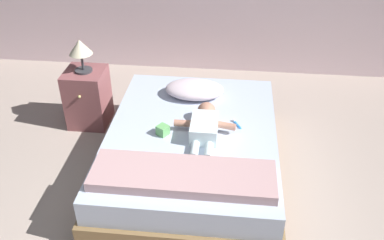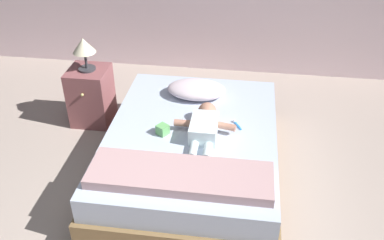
{
  "view_description": "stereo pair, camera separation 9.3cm",
  "coord_description": "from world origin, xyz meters",
  "px_view_note": "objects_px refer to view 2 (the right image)",
  "views": [
    {
      "loc": [
        0.49,
        -1.84,
        2.41
      ],
      "look_at": [
        0.19,
        0.96,
        0.53
      ],
      "focal_mm": 39.35,
      "sensor_mm": 36.0,
      "label": 1
    },
    {
      "loc": [
        0.58,
        -1.83,
        2.41
      ],
      "look_at": [
        0.19,
        0.96,
        0.53
      ],
      "focal_mm": 39.35,
      "sensor_mm": 36.0,
      "label": 2
    }
  ],
  "objects_px": {
    "toy_block": "(163,130)",
    "lamp": "(84,47)",
    "toothbrush": "(237,125)",
    "bed": "(192,151)",
    "pillow": "(197,89)",
    "nightstand": "(91,96)",
    "baby": "(205,126)"
  },
  "relations": [
    {
      "from": "toy_block",
      "to": "lamp",
      "type": "bearing_deg",
      "value": 139.9
    },
    {
      "from": "toothbrush",
      "to": "toy_block",
      "type": "relative_size",
      "value": 1.08
    },
    {
      "from": "bed",
      "to": "toy_block",
      "type": "bearing_deg",
      "value": -159.89
    },
    {
      "from": "pillow",
      "to": "toy_block",
      "type": "relative_size",
      "value": 4.76
    },
    {
      "from": "pillow",
      "to": "toy_block",
      "type": "bearing_deg",
      "value": -106.7
    },
    {
      "from": "bed",
      "to": "nightstand",
      "type": "relative_size",
      "value": 3.3
    },
    {
      "from": "pillow",
      "to": "bed",
      "type": "bearing_deg",
      "value": -86.4
    },
    {
      "from": "lamp",
      "to": "toy_block",
      "type": "relative_size",
      "value": 2.81
    },
    {
      "from": "baby",
      "to": "lamp",
      "type": "xyz_separation_m",
      "value": [
        -1.21,
        0.68,
        0.31
      ]
    },
    {
      "from": "baby",
      "to": "lamp",
      "type": "relative_size",
      "value": 2.01
    },
    {
      "from": "toothbrush",
      "to": "lamp",
      "type": "xyz_separation_m",
      "value": [
        -1.47,
        0.54,
        0.37
      ]
    },
    {
      "from": "pillow",
      "to": "baby",
      "type": "distance_m",
      "value": 0.59
    },
    {
      "from": "bed",
      "to": "toothbrush",
      "type": "xyz_separation_m",
      "value": [
        0.36,
        0.12,
        0.23
      ]
    },
    {
      "from": "bed",
      "to": "nightstand",
      "type": "height_order",
      "value": "nightstand"
    },
    {
      "from": "bed",
      "to": "toy_block",
      "type": "distance_m",
      "value": 0.36
    },
    {
      "from": "baby",
      "to": "toothbrush",
      "type": "relative_size",
      "value": 5.23
    },
    {
      "from": "nightstand",
      "to": "pillow",
      "type": "bearing_deg",
      "value": -5.38
    },
    {
      "from": "baby",
      "to": "toy_block",
      "type": "bearing_deg",
      "value": -169.13
    },
    {
      "from": "pillow",
      "to": "nightstand",
      "type": "xyz_separation_m",
      "value": [
        -1.07,
        0.1,
        -0.21
      ]
    },
    {
      "from": "baby",
      "to": "toothbrush",
      "type": "height_order",
      "value": "baby"
    },
    {
      "from": "toothbrush",
      "to": "toy_block",
      "type": "height_order",
      "value": "toy_block"
    },
    {
      "from": "nightstand",
      "to": "bed",
      "type": "bearing_deg",
      "value": -30.72
    },
    {
      "from": "pillow",
      "to": "toy_block",
      "type": "xyz_separation_m",
      "value": [
        -0.19,
        -0.64,
        -0.03
      ]
    },
    {
      "from": "pillow",
      "to": "toothbrush",
      "type": "height_order",
      "value": "pillow"
    },
    {
      "from": "pillow",
      "to": "toothbrush",
      "type": "relative_size",
      "value": 4.41
    },
    {
      "from": "toy_block",
      "to": "baby",
      "type": "bearing_deg",
      "value": 10.87
    },
    {
      "from": "nightstand",
      "to": "lamp",
      "type": "relative_size",
      "value": 1.81
    },
    {
      "from": "nightstand",
      "to": "toy_block",
      "type": "bearing_deg",
      "value": -40.1
    },
    {
      "from": "baby",
      "to": "nightstand",
      "type": "xyz_separation_m",
      "value": [
        -1.21,
        0.68,
        -0.21
      ]
    },
    {
      "from": "bed",
      "to": "nightstand",
      "type": "xyz_separation_m",
      "value": [
        -1.11,
        0.66,
        0.08
      ]
    },
    {
      "from": "bed",
      "to": "nightstand",
      "type": "distance_m",
      "value": 1.29
    },
    {
      "from": "bed",
      "to": "toothbrush",
      "type": "relative_size",
      "value": 15.57
    }
  ]
}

